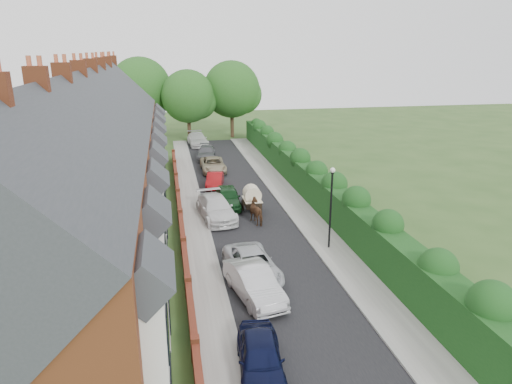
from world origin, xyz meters
TOP-DOWN VIEW (x-y plane):
  - ground at (0.00, 0.00)m, footprint 140.00×140.00m
  - road at (-0.50, 11.00)m, footprint 6.00×58.00m
  - pavement_hedge_side at (3.60, 11.00)m, footprint 2.20×58.00m
  - pavement_house_side at (-4.35, 11.00)m, footprint 1.70×58.00m
  - kerb_hedge_side at (2.55, 11.00)m, footprint 0.18×58.00m
  - kerb_house_side at (-3.55, 11.00)m, footprint 0.18×58.00m
  - hedge at (5.40, 11.00)m, footprint 2.10×58.00m
  - terrace_row at (-10.87, 9.98)m, footprint 9.05×40.50m
  - garden_wall_row at (-5.35, 10.00)m, footprint 0.35×40.35m
  - lamppost at (3.40, 4.00)m, footprint 0.32×0.32m
  - tree_far_left at (-2.65, 40.08)m, footprint 7.14×6.80m
  - tree_far_right at (3.39, 42.08)m, footprint 7.98×7.60m
  - tree_far_back at (-8.59, 43.08)m, footprint 8.40×8.00m
  - car_navy at (-3.00, -6.20)m, footprint 2.11×4.34m
  - car_silver_a at (-2.18, -0.69)m, footprint 2.60×5.00m
  - car_silver_b at (-1.87, 1.40)m, footprint 2.85×5.30m
  - car_white at (-2.78, 10.60)m, footprint 2.86×5.66m
  - car_green at (-1.60, 13.02)m, footprint 2.05×4.63m
  - car_red at (-2.01, 18.51)m, footprint 2.07×4.07m
  - car_beige at (-1.60, 23.80)m, footprint 2.33×5.03m
  - car_grey at (-1.75, 29.45)m, footprint 2.62×5.06m
  - car_black at (-2.15, 37.25)m, footprint 2.54×4.32m
  - horse at (-0.00, 9.15)m, footprint 1.43×2.19m
  - horse_cart at (-0.00, 11.32)m, footprint 1.32×2.91m
  - car_extra_far at (-2.16, 37.02)m, footprint 2.62×5.61m

SIDE VIEW (x-z plane):
  - ground at x=0.00m, z-range 0.00..0.00m
  - road at x=-0.50m, z-range 0.00..0.02m
  - pavement_hedge_side at x=3.60m, z-range 0.00..0.12m
  - pavement_house_side at x=-4.35m, z-range 0.00..0.12m
  - kerb_hedge_side at x=2.55m, z-range 0.00..0.13m
  - kerb_house_side at x=-3.55m, z-range 0.00..0.13m
  - garden_wall_row at x=-5.35m, z-range -0.09..1.01m
  - car_red at x=-2.01m, z-range 0.00..1.28m
  - car_black at x=-2.15m, z-range 0.00..1.38m
  - car_beige at x=-1.60m, z-range 0.00..1.40m
  - car_grey at x=-1.75m, z-range 0.00..1.40m
  - car_silver_b at x=-1.87m, z-range 0.00..1.41m
  - car_navy at x=-3.00m, z-range 0.00..1.43m
  - car_green at x=-1.60m, z-range 0.00..1.55m
  - car_silver_a at x=-2.18m, z-range 0.00..1.57m
  - car_white at x=-2.78m, z-range 0.00..1.58m
  - car_extra_far at x=-2.16m, z-range 0.00..1.58m
  - horse at x=0.00m, z-range 0.00..1.70m
  - horse_cart at x=0.00m, z-range 0.15..2.25m
  - hedge at x=5.40m, z-range 0.18..3.03m
  - lamppost at x=3.40m, z-range 0.72..5.88m
  - terrace_row at x=-10.87m, z-range -1.28..10.22m
  - tree_far_left at x=-2.65m, z-range 1.07..10.36m
  - tree_far_right at x=3.39m, z-range 1.16..11.47m
  - tree_far_back at x=-8.59m, z-range 1.21..12.03m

